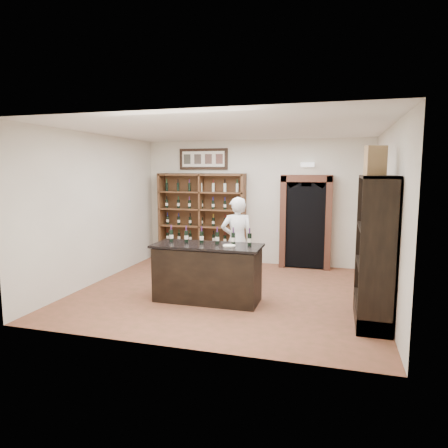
{
  "coord_description": "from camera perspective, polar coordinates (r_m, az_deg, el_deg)",
  "views": [
    {
      "loc": [
        1.93,
        -7.04,
        2.27
      ],
      "look_at": [
        -0.15,
        0.3,
        1.24
      ],
      "focal_mm": 32.0,
      "sensor_mm": 36.0,
      "label": 1
    }
  ],
  "objects": [
    {
      "name": "floor",
      "position": [
        7.64,
        0.5,
        -9.62
      ],
      "size": [
        5.5,
        5.5,
        0.0
      ],
      "primitive_type": "plane",
      "color": "brown",
      "rests_on": "ground"
    },
    {
      "name": "ceiling",
      "position": [
        7.33,
        0.53,
        13.37
      ],
      "size": [
        5.5,
        5.5,
        0.0
      ],
      "primitive_type": "plane",
      "rotation": [
        3.14,
        0.0,
        0.0
      ],
      "color": "white",
      "rests_on": "wall_back"
    },
    {
      "name": "wall_back",
      "position": [
        9.76,
        4.4,
        3.11
      ],
      "size": [
        5.5,
        0.04,
        3.0
      ],
      "primitive_type": "cube",
      "color": "silver",
      "rests_on": "ground"
    },
    {
      "name": "wall_left",
      "position": [
        8.49,
        -17.72,
        2.09
      ],
      "size": [
        0.04,
        5.0,
        3.0
      ],
      "primitive_type": "cube",
      "color": "silver",
      "rests_on": "ground"
    },
    {
      "name": "wall_right",
      "position": [
        7.13,
        22.36,
        0.88
      ],
      "size": [
        0.04,
        5.0,
        3.0
      ],
      "primitive_type": "cube",
      "color": "silver",
      "rests_on": "ground"
    },
    {
      "name": "wine_shelf",
      "position": [
        9.98,
        -3.15,
        0.91
      ],
      "size": [
        2.2,
        0.38,
        2.2
      ],
      "color": "#56321D",
      "rests_on": "ground"
    },
    {
      "name": "framed_picture",
      "position": [
        10.04,
        -2.96,
        9.25
      ],
      "size": [
        1.25,
        0.04,
        0.52
      ],
      "primitive_type": "cube",
      "color": "black",
      "rests_on": "wall_back"
    },
    {
      "name": "arched_doorway",
      "position": [
        9.46,
        11.61,
        0.63
      ],
      "size": [
        1.17,
        0.35,
        2.17
      ],
      "color": "black",
      "rests_on": "ground"
    },
    {
      "name": "emergency_light",
      "position": [
        9.48,
        11.86,
        8.28
      ],
      "size": [
        0.3,
        0.1,
        0.1
      ],
      "primitive_type": "cube",
      "color": "white",
      "rests_on": "wall_back"
    },
    {
      "name": "tasting_counter",
      "position": [
        7.01,
        -2.39,
        -7.03
      ],
      "size": [
        1.88,
        0.78,
        1.0
      ],
      "color": "black",
      "rests_on": "ground"
    },
    {
      "name": "counter_bottle_0",
      "position": [
        7.25,
        -7.53,
        -1.64
      ],
      "size": [
        0.07,
        0.07,
        0.3
      ],
      "color": "black",
      "rests_on": "tasting_counter"
    },
    {
      "name": "counter_bottle_1",
      "position": [
        7.14,
        -5.41,
        -1.75
      ],
      "size": [
        0.07,
        0.07,
        0.3
      ],
      "color": "black",
      "rests_on": "tasting_counter"
    },
    {
      "name": "counter_bottle_2",
      "position": [
        7.04,
        -3.22,
        -1.86
      ],
      "size": [
        0.07,
        0.07,
        0.3
      ],
      "color": "black",
      "rests_on": "tasting_counter"
    },
    {
      "name": "counter_bottle_3",
      "position": [
        6.95,
        -0.97,
        -1.97
      ],
      "size": [
        0.07,
        0.07,
        0.3
      ],
      "color": "black",
      "rests_on": "tasting_counter"
    },
    {
      "name": "counter_bottle_4",
      "position": [
        6.88,
        1.32,
        -2.08
      ],
      "size": [
        0.07,
        0.07,
        0.3
      ],
      "color": "black",
      "rests_on": "tasting_counter"
    },
    {
      "name": "counter_bottle_5",
      "position": [
        6.81,
        3.67,
        -2.19
      ],
      "size": [
        0.07,
        0.07,
        0.3
      ],
      "color": "black",
      "rests_on": "tasting_counter"
    },
    {
      "name": "side_cabinet",
      "position": [
        6.35,
        20.89,
        -6.67
      ],
      "size": [
        0.48,
        1.2,
        2.2
      ],
      "color": "black",
      "rests_on": "ground"
    },
    {
      "name": "shopkeeper",
      "position": [
        7.97,
        1.87,
        -2.41
      ],
      "size": [
        0.74,
        0.61,
        1.75
      ],
      "primitive_type": "imported",
      "rotation": [
        0.0,
        0.0,
        3.47
      ],
      "color": "white",
      "rests_on": "ground"
    },
    {
      "name": "plate",
      "position": [
        6.75,
        0.76,
        -3.12
      ],
      "size": [
        0.21,
        0.21,
        0.02
      ],
      "primitive_type": "cylinder",
      "color": "white",
      "rests_on": "tasting_counter"
    },
    {
      "name": "wine_crate",
      "position": [
        6.3,
        20.84,
        8.47
      ],
      "size": [
        0.33,
        0.23,
        0.43
      ],
      "primitive_type": "cube",
      "rotation": [
        0.0,
        0.0,
        0.39
      ],
      "color": "#A18455",
      "rests_on": "side_cabinet"
    }
  ]
}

